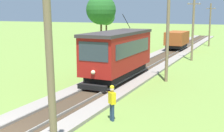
{
  "coord_description": "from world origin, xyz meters",
  "views": [
    {
      "loc": [
        8.84,
        -8.07,
        5.22
      ],
      "look_at": [
        0.29,
        10.7,
        1.51
      ],
      "focal_mm": 47.9,
      "sensor_mm": 36.0,
      "label": 1
    }
  ],
  "objects": [
    {
      "name": "freight_car",
      "position": [
        0.0,
        32.85,
        1.56
      ],
      "size": [
        2.4,
        5.2,
        2.31
      ],
      "color": "#93471E",
      "rests_on": "rail_right"
    },
    {
      "name": "utility_pole_mid",
      "position": [
        3.36,
        25.08,
        3.57
      ],
      "size": [
        1.4,
        0.24,
        6.94
      ],
      "color": "#7A664C",
      "rests_on": "ground"
    },
    {
      "name": "utility_pole_far",
      "position": [
        3.36,
        40.38,
        3.39
      ],
      "size": [
        1.4,
        0.52,
        6.58
      ],
      "color": "#7A664C",
      "rests_on": "ground"
    },
    {
      "name": "utility_pole_near_tram",
      "position": [
        3.36,
        13.99,
        3.7
      ],
      "size": [
        1.4,
        0.33,
        7.21
      ],
      "color": "#7A664C",
      "rests_on": "ground"
    },
    {
      "name": "tree_right_near",
      "position": [
        -17.45,
        46.86,
        4.39
      ],
      "size": [
        3.51,
        3.51,
        6.16
      ],
      "color": "#4C3823",
      "rests_on": "ground"
    },
    {
      "name": "red_tram",
      "position": [
        0.0,
        12.48,
        2.19
      ],
      "size": [
        2.6,
        8.54,
        4.79
      ],
      "color": "maroon",
      "rests_on": "rail_right"
    },
    {
      "name": "utility_pole_foreground",
      "position": [
        3.36,
        -0.66,
        4.32
      ],
      "size": [
        1.4,
        0.47,
        8.44
      ],
      "color": "#7A664C",
      "rests_on": "ground"
    },
    {
      "name": "track_worker",
      "position": [
        3.08,
        4.59,
        0.98
      ],
      "size": [
        0.45,
        0.43,
        1.78
      ],
      "rotation": [
        0.0,
        0.0,
        -2.25
      ],
      "color": "navy",
      "rests_on": "ground"
    },
    {
      "name": "tree_left_near",
      "position": [
        -14.72,
        39.08,
        5.66
      ],
      "size": [
        5.19,
        5.19,
        8.27
      ],
      "color": "#4C3823",
      "rests_on": "ground"
    }
  ]
}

